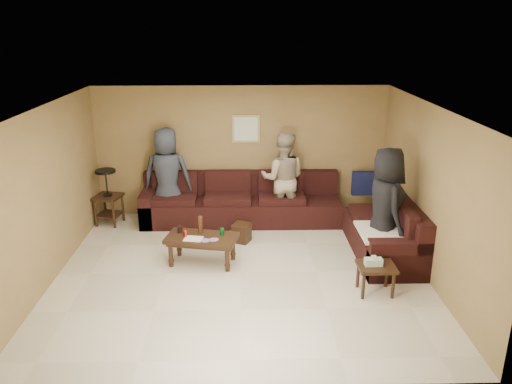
% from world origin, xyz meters
% --- Properties ---
extents(room, '(5.60, 5.50, 2.50)m').
position_xyz_m(room, '(0.00, 0.00, 1.66)').
color(room, beige).
rests_on(room, ground).
extents(sectional_sofa, '(4.65, 2.90, 0.97)m').
position_xyz_m(sectional_sofa, '(0.81, 1.52, 0.33)').
color(sectional_sofa, black).
rests_on(sectional_sofa, ground).
extents(coffee_table, '(1.18, 0.75, 0.74)m').
position_xyz_m(coffee_table, '(-0.61, 0.34, 0.39)').
color(coffee_table, '#321D10').
rests_on(coffee_table, ground).
extents(end_table_left, '(0.55, 0.55, 1.05)m').
position_xyz_m(end_table_left, '(-2.47, 2.01, 0.55)').
color(end_table_left, '#321D10').
rests_on(end_table_left, ground).
extents(side_table_right, '(0.52, 0.43, 0.57)m').
position_xyz_m(side_table_right, '(1.87, -0.63, 0.37)').
color(side_table_right, '#321D10').
rests_on(side_table_right, ground).
extents(waste_bin, '(0.36, 0.36, 0.33)m').
position_xyz_m(waste_bin, '(0.01, 1.14, 0.16)').
color(waste_bin, '#321D10').
rests_on(waste_bin, ground).
extents(wall_art, '(0.52, 0.04, 0.52)m').
position_xyz_m(wall_art, '(0.10, 2.48, 1.70)').
color(wall_art, tan).
rests_on(wall_art, ground).
extents(person_left, '(0.90, 0.60, 1.81)m').
position_xyz_m(person_left, '(-1.36, 2.09, 0.91)').
color(person_left, '#2B313C').
rests_on(person_left, ground).
extents(person_middle, '(0.92, 0.76, 1.73)m').
position_xyz_m(person_middle, '(0.77, 2.00, 0.86)').
color(person_middle, tan).
rests_on(person_middle, ground).
extents(person_right, '(0.70, 0.97, 1.85)m').
position_xyz_m(person_right, '(2.22, 0.35, 0.92)').
color(person_right, black).
rests_on(person_right, ground).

